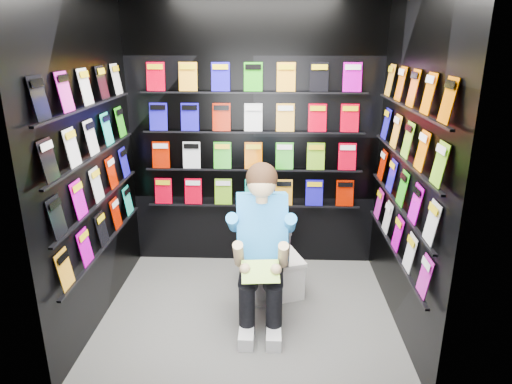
{
  "coord_description": "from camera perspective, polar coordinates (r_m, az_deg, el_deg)",
  "views": [
    {
      "loc": [
        0.19,
        -3.31,
        2.18
      ],
      "look_at": [
        0.06,
        0.15,
        1.03
      ],
      "focal_mm": 32.0,
      "sensor_mm": 36.0,
      "label": 1
    }
  ],
  "objects": [
    {
      "name": "floor",
      "position": [
        3.97,
        -0.95,
        -14.89
      ],
      "size": [
        2.4,
        2.4,
        0.0
      ],
      "primitive_type": "plane",
      "color": "slate",
      "rests_on": "ground"
    },
    {
      "name": "wall_back",
      "position": [
        4.4,
        -0.31,
        6.93
      ],
      "size": [
        2.4,
        0.04,
        2.6
      ],
      "primitive_type": "cube",
      "color": "black",
      "rests_on": "floor"
    },
    {
      "name": "wall_front",
      "position": [
        2.48,
        -2.38,
        -2.4
      ],
      "size": [
        2.4,
        0.04,
        2.6
      ],
      "primitive_type": "cube",
      "color": "black",
      "rests_on": "floor"
    },
    {
      "name": "wall_left",
      "position": [
        3.69,
        -20.02,
        3.55
      ],
      "size": [
        0.04,
        2.0,
        2.6
      ],
      "primitive_type": "cube",
      "color": "black",
      "rests_on": "floor"
    },
    {
      "name": "wall_right",
      "position": [
        3.57,
        18.6,
        3.19
      ],
      "size": [
        0.04,
        2.0,
        2.6
      ],
      "primitive_type": "cube",
      "color": "black",
      "rests_on": "floor"
    },
    {
      "name": "comics_back",
      "position": [
        4.37,
        -0.33,
        6.92
      ],
      "size": [
        2.1,
        0.06,
        1.37
      ],
      "primitive_type": null,
      "color": "red",
      "rests_on": "wall_back"
    },
    {
      "name": "comics_left",
      "position": [
        3.68,
        -19.6,
        3.63
      ],
      "size": [
        0.06,
        1.7,
        1.37
      ],
      "primitive_type": null,
      "color": "red",
      "rests_on": "wall_left"
    },
    {
      "name": "comics_right",
      "position": [
        3.56,
        18.14,
        3.28
      ],
      "size": [
        0.06,
        1.7,
        1.37
      ],
      "primitive_type": null,
      "color": "red",
      "rests_on": "wall_right"
    },
    {
      "name": "toilet",
      "position": [
        4.11,
        0.86,
        -7.68
      ],
      "size": [
        0.48,
        0.78,
        0.73
      ],
      "primitive_type": "imported",
      "rotation": [
        0.0,
        0.0,
        3.23
      ],
      "color": "white",
      "rests_on": "floor"
    },
    {
      "name": "longbox",
      "position": [
        4.21,
        3.47,
        -10.2
      ],
      "size": [
        0.37,
        0.49,
        0.33
      ],
      "primitive_type": "cube",
      "rotation": [
        0.0,
        0.0,
        0.33
      ],
      "color": "white",
      "rests_on": "floor"
    },
    {
      "name": "longbox_lid",
      "position": [
        4.13,
        3.52,
        -8.02
      ],
      "size": [
        0.4,
        0.52,
        0.03
      ],
      "primitive_type": "cube",
      "rotation": [
        0.0,
        0.0,
        0.33
      ],
      "color": "white",
      "rests_on": "longbox"
    },
    {
      "name": "reader",
      "position": [
        3.6,
        0.73,
        -4.44
      ],
      "size": [
        0.6,
        0.83,
        1.45
      ],
      "primitive_type": null,
      "rotation": [
        0.0,
        0.0,
        0.09
      ],
      "color": "#137DDD",
      "rests_on": "toilet"
    },
    {
      "name": "held_comic",
      "position": [
        3.37,
        0.56,
        -9.92
      ],
      "size": [
        0.29,
        0.19,
        0.12
      ],
      "primitive_type": "cube",
      "rotation": [
        -0.96,
        0.0,
        0.09
      ],
      "color": "green",
      "rests_on": "reader"
    }
  ]
}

